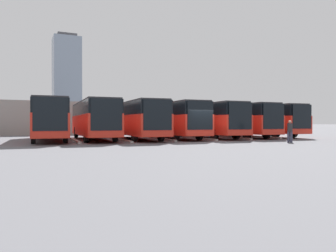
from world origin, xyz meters
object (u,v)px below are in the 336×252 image
(bus_3, at_px, (171,119))
(bus_5, at_px, (93,119))
(bus_1, at_px, (234,119))
(pedestrian, at_px, (290,131))
(bus_2, at_px, (205,119))
(bus_4, at_px, (135,119))
(bus_6, at_px, (49,119))
(bus_0, at_px, (260,120))

(bus_3, xyz_separation_m, bus_5, (7.29, -0.26, 0.00))
(bus_1, relative_size, pedestrian, 7.49)
(bus_2, distance_m, pedestrian, 9.67)
(bus_3, distance_m, bus_4, 3.65)
(bus_1, height_order, bus_6, same)
(bus_0, xyz_separation_m, bus_1, (3.64, 0.31, 0.00))
(bus_2, height_order, bus_5, same)
(bus_5, bearing_deg, bus_4, 176.14)
(bus_6, bearing_deg, bus_5, 178.34)
(bus_6, bearing_deg, pedestrian, 151.00)
(bus_3, xyz_separation_m, pedestrian, (-5.38, 9.68, -0.94))
(bus_5, relative_size, bus_6, 1.00)
(bus_1, distance_m, pedestrian, 9.87)
(bus_2, height_order, bus_3, same)
(bus_4, bearing_deg, bus_5, -3.86)
(bus_3, distance_m, pedestrian, 11.11)
(bus_0, relative_size, bus_2, 1.00)
(bus_4, bearing_deg, bus_1, -176.10)
(bus_0, bearing_deg, bus_3, 4.51)
(bus_0, height_order, bus_1, same)
(bus_1, bearing_deg, bus_5, 1.95)
(bus_2, height_order, bus_6, same)
(bus_1, xyz_separation_m, bus_4, (10.93, 0.15, 0.00))
(bus_2, bearing_deg, bus_0, -173.12)
(bus_3, bearing_deg, bus_5, 1.09)
(bus_6, bearing_deg, bus_1, -178.77)
(bus_0, distance_m, bus_4, 14.58)
(bus_4, relative_size, pedestrian, 7.49)
(bus_3, relative_size, bus_4, 1.00)
(bus_5, xyz_separation_m, pedestrian, (-12.67, 9.93, -0.94))
(bus_1, distance_m, bus_2, 3.65)
(bus_2, distance_m, bus_6, 14.59)
(bus_0, distance_m, bus_6, 21.86)
(bus_1, relative_size, bus_2, 1.00)
(bus_3, bearing_deg, bus_4, 6.08)
(bus_0, relative_size, bus_1, 1.00)
(bus_1, bearing_deg, bus_0, -172.10)
(pedestrian, bearing_deg, bus_2, 160.56)
(bus_4, relative_size, bus_5, 1.00)
(bus_4, height_order, pedestrian, bus_4)
(bus_2, xyz_separation_m, bus_3, (3.64, -0.21, 0.00))
(bus_4, distance_m, bus_5, 3.67)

